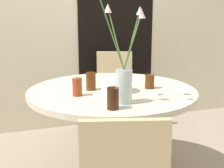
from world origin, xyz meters
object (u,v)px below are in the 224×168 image
Objects in this scene: drink_glass_0 at (150,81)px; drink_glass_3 at (77,87)px; chair_near_front at (114,89)px; drink_glass_1 at (91,81)px; drink_glass_2 at (113,98)px; flower_vase at (123,69)px; birthday_cake at (116,84)px; side_plate at (140,81)px.

drink_glass_3 reaches higher than drink_glass_0.
chair_near_front reaches higher than drink_glass_1.
drink_glass_2 is at bearing -69.52° from drink_glass_3.
drink_glass_1 reaches higher than drink_glass_0.
chair_near_front is at bearing 60.94° from drink_glass_1.
drink_glass_2 is at bearing -135.45° from flower_vase.
drink_glass_0 is (-0.06, -0.97, 0.30)m from chair_near_front.
birthday_cake is at bearing -88.21° from chair_near_front.
chair_near_front reaches higher than side_plate.
side_plate is at bearing 85.13° from drink_glass_0.
side_plate is 0.76m from drink_glass_2.
chair_near_front reaches higher than drink_glass_0.
drink_glass_0 is (0.33, 0.29, -0.16)m from flower_vase.
drink_glass_0 is at bearing -73.12° from chair_near_front.
flower_vase is 5.59× the size of drink_glass_2.
birthday_cake is 0.37m from side_plate.
chair_near_front is 8.40× the size of drink_glass_0.
drink_glass_2 is at bearing -112.31° from birthday_cake.
side_plate is 0.23m from drink_glass_0.
drink_glass_2 reaches higher than drink_glass_3.
flower_vase is at bearing -138.12° from drink_glass_0.
chair_near_front is 1.02m from drink_glass_0.
drink_glass_3 reaches higher than side_plate.
drink_glass_1 is 1.06× the size of drink_glass_3.
drink_glass_0 is 0.44m from drink_glass_1.
chair_near_front is at bearing 70.49° from drink_glass_2.
drink_glass_0 is 0.80× the size of drink_glass_1.
flower_vase is 5.59× the size of drink_glass_1.
drink_glass_3 is (-0.23, 0.26, -0.16)m from flower_vase.
flower_vase is at bearing 44.55° from drink_glass_2.
drink_glass_3 is at bearing -136.43° from drink_glass_1.
side_plate is 1.77× the size of drink_glass_0.
flower_vase is 6.94× the size of drink_glass_0.
drink_glass_2 reaches higher than side_plate.
drink_glass_3 is at bearing -101.51° from chair_near_front.
flower_vase reaches higher than drink_glass_3.
chair_near_front reaches higher than drink_glass_3.
drink_glass_2 is 0.39m from drink_glass_3.
drink_glass_2 is (-0.48, -1.36, 0.31)m from chair_near_front.
side_plate is 1.42× the size of drink_glass_2.
birthday_cake is 1.67× the size of drink_glass_1.
drink_glass_3 is (-0.62, -1.00, 0.31)m from chair_near_front.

